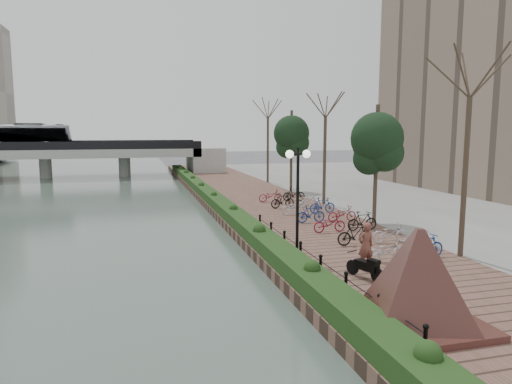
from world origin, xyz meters
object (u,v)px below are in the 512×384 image
object	(u,v)px
lamppost	(298,178)
motorcycle	(365,266)
granite_monument	(418,277)
pedestrian	(366,246)

from	to	relation	value
lamppost	motorcycle	world-z (taller)	lamppost
granite_monument	pedestrian	world-z (taller)	granite_monument
granite_monument	lamppost	size ratio (longest dim) A/B	1.06
granite_monument	lamppost	distance (m)	7.04
motorcycle	pedestrian	world-z (taller)	pedestrian
motorcycle	pedestrian	xyz separation A→B (m)	(0.57, 1.01, 0.44)
lamppost	motorcycle	distance (m)	4.31
lamppost	motorcycle	size ratio (longest dim) A/B	3.17
lamppost	pedestrian	size ratio (longest dim) A/B	2.53
granite_monument	lamppost	bearing A→B (deg)	97.64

